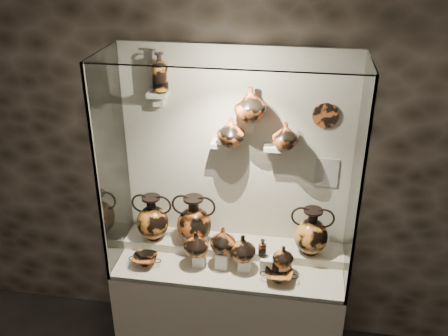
# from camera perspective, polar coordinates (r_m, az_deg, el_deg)

# --- Properties ---
(wall_back) EXTENTS (5.00, 0.02, 3.20)m
(wall_back) POSITION_cam_1_polar(r_m,az_deg,el_deg) (3.70, 1.44, 1.77)
(wall_back) COLOR black
(wall_back) RESTS_ON ground
(plinth) EXTENTS (1.70, 0.60, 0.80)m
(plinth) POSITION_cam_1_polar(r_m,az_deg,el_deg) (4.10, 0.60, -15.59)
(plinth) COLOR beige
(plinth) RESTS_ON floor
(front_tier) EXTENTS (1.68, 0.58, 0.03)m
(front_tier) POSITION_cam_1_polar(r_m,az_deg,el_deg) (3.83, 0.63, -10.98)
(front_tier) COLOR #BBAC91
(front_tier) RESTS_ON plinth
(rear_tier) EXTENTS (1.70, 0.25, 0.10)m
(rear_tier) POSITION_cam_1_polar(r_m,az_deg,el_deg) (3.95, 1.02, -9.05)
(rear_tier) COLOR #BBAC91
(rear_tier) RESTS_ON plinth
(back_panel) EXTENTS (1.70, 0.03, 1.60)m
(back_panel) POSITION_cam_1_polar(r_m,az_deg,el_deg) (3.69, 1.43, 1.74)
(back_panel) COLOR beige
(back_panel) RESTS_ON plinth
(glass_front) EXTENTS (1.70, 0.01, 1.60)m
(glass_front) POSITION_cam_1_polar(r_m,az_deg,el_deg) (3.15, -0.11, -2.86)
(glass_front) COLOR white
(glass_front) RESTS_ON plinth
(glass_left) EXTENTS (0.01, 0.60, 1.60)m
(glass_left) POSITION_cam_1_polar(r_m,az_deg,el_deg) (3.62, -12.67, 0.53)
(glass_left) COLOR white
(glass_left) RESTS_ON plinth
(glass_right) EXTENTS (0.01, 0.60, 1.60)m
(glass_right) POSITION_cam_1_polar(r_m,az_deg,el_deg) (3.40, 14.92, -1.47)
(glass_right) COLOR white
(glass_right) RESTS_ON plinth
(glass_top) EXTENTS (1.70, 0.60, 0.01)m
(glass_top) POSITION_cam_1_polar(r_m,az_deg,el_deg) (3.13, 0.78, 12.65)
(glass_top) COLOR white
(glass_top) RESTS_ON back_panel
(frame_post_left) EXTENTS (0.02, 0.02, 1.60)m
(frame_post_left) POSITION_cam_1_polar(r_m,az_deg,el_deg) (3.38, -14.29, -1.60)
(frame_post_left) COLOR gray
(frame_post_left) RESTS_ON plinth
(frame_post_right) EXTENTS (0.02, 0.02, 1.60)m
(frame_post_right) POSITION_cam_1_polar(r_m,az_deg,el_deg) (3.15, 15.20, -3.91)
(frame_post_right) COLOR gray
(frame_post_right) RESTS_ON plinth
(pedestal_a) EXTENTS (0.09, 0.09, 0.10)m
(pedestal_a) POSITION_cam_1_polar(r_m,az_deg,el_deg) (3.78, -2.83, -10.31)
(pedestal_a) COLOR silver
(pedestal_a) RESTS_ON front_tier
(pedestal_b) EXTENTS (0.09, 0.09, 0.13)m
(pedestal_b) POSITION_cam_1_polar(r_m,az_deg,el_deg) (3.75, -0.25, -10.39)
(pedestal_b) COLOR silver
(pedestal_b) RESTS_ON front_tier
(pedestal_c) EXTENTS (0.09, 0.09, 0.09)m
(pedestal_c) POSITION_cam_1_polar(r_m,az_deg,el_deg) (3.74, 2.37, -10.88)
(pedestal_c) COLOR silver
(pedestal_c) RESTS_ON front_tier
(pedestal_d) EXTENTS (0.09, 0.09, 0.12)m
(pedestal_d) POSITION_cam_1_polar(r_m,az_deg,el_deg) (3.72, 4.86, -10.90)
(pedestal_d) COLOR silver
(pedestal_d) RESTS_ON front_tier
(pedestal_e) EXTENTS (0.09, 0.09, 0.08)m
(pedestal_e) POSITION_cam_1_polar(r_m,az_deg,el_deg) (3.73, 7.03, -11.32)
(pedestal_e) COLOR silver
(pedestal_e) RESTS_ON front_tier
(bracket_ul) EXTENTS (0.14, 0.12, 0.04)m
(bracket_ul) POSITION_cam_1_polar(r_m,az_deg,el_deg) (3.57, -7.54, 8.39)
(bracket_ul) COLOR beige
(bracket_ul) RESTS_ON back_panel
(bracket_ca) EXTENTS (0.14, 0.12, 0.04)m
(bracket_ca) POSITION_cam_1_polar(r_m,az_deg,el_deg) (3.60, -0.30, 2.80)
(bracket_ca) COLOR beige
(bracket_ca) RESTS_ON back_panel
(bracket_cb) EXTENTS (0.10, 0.12, 0.04)m
(bracket_cb) POSITION_cam_1_polar(r_m,az_deg,el_deg) (3.49, 2.94, 5.59)
(bracket_cb) COLOR beige
(bracket_cb) RESTS_ON back_panel
(bracket_cc) EXTENTS (0.14, 0.12, 0.04)m
(bracket_cc) POSITION_cam_1_polar(r_m,az_deg,el_deg) (3.56, 5.75, 2.39)
(bracket_cc) COLOR beige
(bracket_cc) RESTS_ON back_panel
(amphora_left) EXTENTS (0.34, 0.34, 0.37)m
(amphora_left) POSITION_cam_1_polar(r_m,az_deg,el_deg) (3.91, -8.18, -5.60)
(amphora_left) COLOR #C67025
(amphora_left) RESTS_ON rear_tier
(amphora_mid) EXTENTS (0.41, 0.41, 0.40)m
(amphora_mid) POSITION_cam_1_polar(r_m,az_deg,el_deg) (3.82, -3.44, -5.95)
(amphora_mid) COLOR #A6491D
(amphora_mid) RESTS_ON rear_tier
(amphora_right) EXTENTS (0.38, 0.38, 0.38)m
(amphora_right) POSITION_cam_1_polar(r_m,az_deg,el_deg) (3.76, 9.97, -7.11)
(amphora_right) COLOR #C67025
(amphora_right) RESTS_ON rear_tier
(jug_a) EXTENTS (0.21, 0.21, 0.19)m
(jug_a) POSITION_cam_1_polar(r_m,az_deg,el_deg) (3.69, -3.19, -8.59)
(jug_a) COLOR #C67025
(jug_a) RESTS_ON pedestal_a
(jug_b) EXTENTS (0.25, 0.25, 0.20)m
(jug_b) POSITION_cam_1_polar(r_m,az_deg,el_deg) (3.66, -0.13, -8.21)
(jug_b) COLOR #A6491D
(jug_b) RESTS_ON pedestal_b
(jug_c) EXTENTS (0.24, 0.24, 0.20)m
(jug_c) POSITION_cam_1_polar(r_m,az_deg,el_deg) (3.65, 2.15, -9.10)
(jug_c) COLOR #C67025
(jug_c) RESTS_ON pedestal_c
(jug_e) EXTENTS (0.18, 0.18, 0.16)m
(jug_e) POSITION_cam_1_polar(r_m,az_deg,el_deg) (3.65, 6.77, -9.95)
(jug_e) COLOR #C67025
(jug_e) RESTS_ON pedestal_e
(lekythos_small) EXTENTS (0.09, 0.09, 0.16)m
(lekythos_small) POSITION_cam_1_polar(r_m,az_deg,el_deg) (3.65, 4.42, -8.97)
(lekythos_small) COLOR #A6491D
(lekythos_small) RESTS_ON pedestal_d
(kylix_left) EXTENTS (0.26, 0.23, 0.10)m
(kylix_left) POSITION_cam_1_polar(r_m,az_deg,el_deg) (3.82, -9.03, -10.26)
(kylix_left) COLOR #A6491D
(kylix_left) RESTS_ON front_tier
(kylix_right) EXTENTS (0.30, 0.27, 0.10)m
(kylix_right) POSITION_cam_1_polar(r_m,az_deg,el_deg) (3.65, 6.25, -12.04)
(kylix_right) COLOR #C67025
(kylix_right) RESTS_ON front_tier
(lekythos_tall) EXTENTS (0.15, 0.15, 0.31)m
(lekythos_tall) POSITION_cam_1_polar(r_m,az_deg,el_deg) (3.50, -7.35, 10.99)
(lekythos_tall) COLOR #C67025
(lekythos_tall) RESTS_ON bracket_ul
(ovoid_vase_a) EXTENTS (0.26, 0.26, 0.21)m
(ovoid_vase_a) POSITION_cam_1_polar(r_m,az_deg,el_deg) (3.49, 0.81, 4.21)
(ovoid_vase_a) COLOR #A6491D
(ovoid_vase_a) RESTS_ON bracket_ca
(ovoid_vase_b) EXTENTS (0.23, 0.23, 0.23)m
(ovoid_vase_b) POSITION_cam_1_polar(r_m,az_deg,el_deg) (3.39, 3.02, 7.33)
(ovoid_vase_b) COLOR #A6491D
(ovoid_vase_b) RESTS_ON bracket_cb
(ovoid_vase_c) EXTENTS (0.21, 0.21, 0.19)m
(ovoid_vase_c) POSITION_cam_1_polar(r_m,az_deg,el_deg) (3.47, 7.02, 3.72)
(ovoid_vase_c) COLOR #A6491D
(ovoid_vase_c) RESTS_ON bracket_cc
(wall_plate) EXTENTS (0.18, 0.02, 0.18)m
(wall_plate) POSITION_cam_1_polar(r_m,az_deg,el_deg) (3.51, 11.53, 5.89)
(wall_plate) COLOR #A0481F
(wall_plate) RESTS_ON back_panel
(info_placard) EXTENTS (0.17, 0.01, 0.23)m
(info_placard) POSITION_cam_1_polar(r_m,az_deg,el_deg) (3.70, 11.63, -0.54)
(info_placard) COLOR beige
(info_placard) RESTS_ON back_panel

